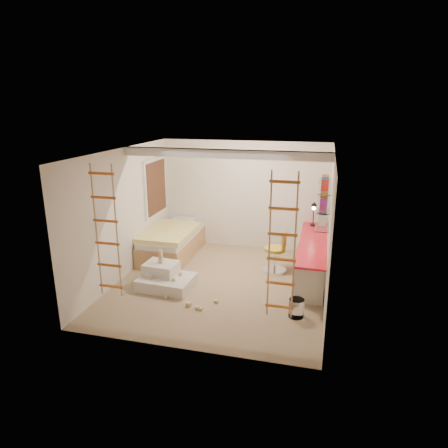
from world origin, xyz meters
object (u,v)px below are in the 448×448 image
(bed, at_px, (172,242))
(desk, at_px, (312,257))
(swivel_chair, at_px, (276,257))
(play_platform, at_px, (165,278))

(bed, bearing_deg, desk, -6.49)
(swivel_chair, relative_size, play_platform, 0.82)
(desk, bearing_deg, swivel_chair, 179.00)
(play_platform, bearing_deg, swivel_chair, 32.17)
(bed, height_order, swivel_chair, swivel_chair)
(desk, xyz_separation_m, swivel_chair, (-0.74, 0.01, -0.08))
(swivel_chair, bearing_deg, bed, 171.88)
(play_platform, bearing_deg, desk, 24.41)
(desk, relative_size, swivel_chair, 3.22)
(bed, bearing_deg, play_platform, -73.49)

